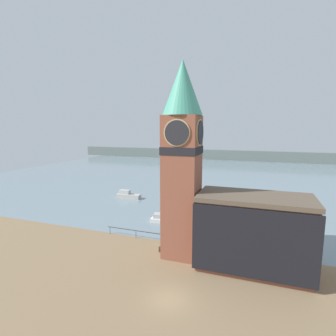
% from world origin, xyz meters
% --- Properties ---
extents(ground_plane, '(160.00, 160.00, 0.00)m').
position_xyz_m(ground_plane, '(0.00, 0.00, 0.00)').
color(ground_plane, '#846B4C').
extents(water, '(160.00, 120.00, 0.00)m').
position_xyz_m(water, '(0.00, 71.78, -0.00)').
color(water, gray).
rests_on(water, ground_plane).
extents(far_shoreline, '(180.00, 3.00, 5.00)m').
position_xyz_m(far_shoreline, '(0.00, 111.78, 2.50)').
color(far_shoreline, slate).
rests_on(far_shoreline, water).
extents(pier_railing, '(9.28, 0.08, 1.09)m').
position_xyz_m(pier_railing, '(-9.11, 11.53, 0.94)').
color(pier_railing, '#333338').
rests_on(pier_railing, ground_plane).
extents(clock_tower, '(4.70, 4.70, 23.55)m').
position_xyz_m(clock_tower, '(-1.42, 8.82, 12.51)').
color(clock_tower, brown).
rests_on(clock_tower, ground_plane).
extents(pier_building, '(12.44, 6.45, 8.47)m').
position_xyz_m(pier_building, '(7.08, 8.37, 4.25)').
color(pier_building, brown).
rests_on(pier_building, ground_plane).
extents(boat_near, '(4.26, 2.36, 1.38)m').
position_xyz_m(boat_near, '(-7.85, 18.91, 0.50)').
color(boat_near, silver).
rests_on(boat_near, water).
extents(boat_far, '(5.52, 1.94, 1.84)m').
position_xyz_m(boat_far, '(-20.57, 30.55, 0.68)').
color(boat_far, '#B7B2A8').
rests_on(boat_far, water).
extents(mooring_bollard_near, '(0.28, 0.28, 0.78)m').
position_xyz_m(mooring_bollard_near, '(-4.27, 8.48, 0.42)').
color(mooring_bollard_near, brown).
rests_on(mooring_bollard_near, ground_plane).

